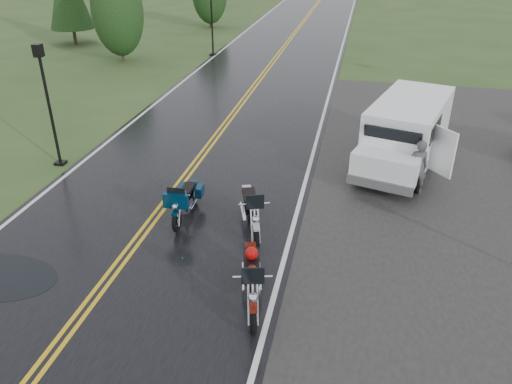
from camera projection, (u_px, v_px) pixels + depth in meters
The scene contains 11 objects.
ground at pixel (128, 254), 12.23m from camera, with size 120.00×120.00×0.00m, color #2D471E.
road at pixel (230, 119), 20.87m from camera, with size 8.00×100.00×0.04m, color black.
motorcycle_red at pixel (253, 305), 9.52m from camera, with size 0.88×2.41×1.42m, color #58140A, non-canonical shape.
motorcycle_teal at pixel (176, 213), 12.81m from camera, with size 0.75×2.07×1.23m, color #05243C, non-canonical shape.
motorcycle_silver at pixel (256, 226), 12.03m from camera, with size 0.88×2.42×1.43m, color #A9ADB1, non-canonical shape.
van_white at pixel (363, 148), 15.30m from camera, with size 2.11×5.63×2.21m, color white, non-canonical shape.
person_at_van at pixel (417, 168), 14.60m from camera, with size 0.62×0.41×1.70m, color #434448.
lamp_post_near_left at pixel (49, 107), 15.96m from camera, with size 0.35×0.35×4.04m, color black, non-canonical shape.
lamp_post_far_left at pixel (212, 17), 30.17m from camera, with size 0.40×0.40×4.65m, color black, non-canonical shape.
tree_left_mid at pixel (118, 21), 28.87m from camera, with size 2.98×2.98×4.66m, color #1E3D19, non-canonical shape.
tree_left_far at pixel (210, 0), 38.98m from camera, with size 2.76×2.76×4.24m, color #1E3D19, non-canonical shape.
Camera 1 is at (5.16, -9.22, 7.09)m, focal length 35.00 mm.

